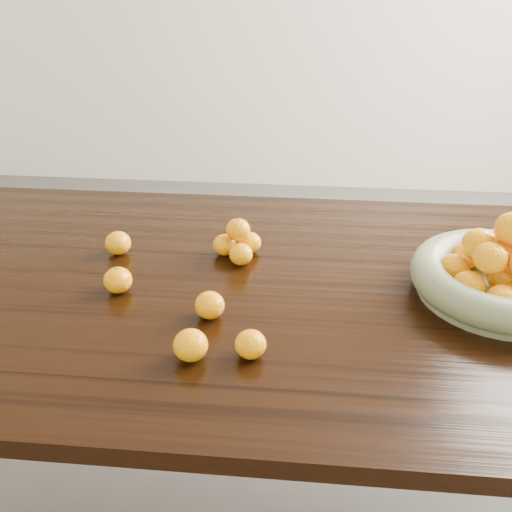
# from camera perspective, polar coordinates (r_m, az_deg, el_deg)

# --- Properties ---
(ground) EXTENTS (5.00, 5.00, 0.00)m
(ground) POSITION_cam_1_polar(r_m,az_deg,el_deg) (1.79, 1.43, -23.69)
(ground) COLOR #4C4A47
(ground) RESTS_ON ground
(dining_table) EXTENTS (2.00, 1.00, 0.75)m
(dining_table) POSITION_cam_1_polar(r_m,az_deg,el_deg) (1.33, 1.77, -6.07)
(dining_table) COLOR black
(dining_table) RESTS_ON ground
(fruit_bowl) EXTENTS (0.38, 0.38, 0.19)m
(fruit_bowl) POSITION_cam_1_polar(r_m,az_deg,el_deg) (1.33, 23.38, -1.78)
(fruit_bowl) COLOR #707A59
(fruit_bowl) RESTS_ON dining_table
(orange_pyramid) EXTENTS (0.12, 0.12, 0.10)m
(orange_pyramid) POSITION_cam_1_polar(r_m,az_deg,el_deg) (1.37, -1.78, 1.35)
(orange_pyramid) COLOR #FFA407
(orange_pyramid) RESTS_ON dining_table
(loose_orange_0) EXTENTS (0.06, 0.06, 0.06)m
(loose_orange_0) POSITION_cam_1_polar(r_m,az_deg,el_deg) (1.28, -13.64, -2.36)
(loose_orange_0) COLOR #FFA407
(loose_orange_0) RESTS_ON dining_table
(loose_orange_1) EXTENTS (0.06, 0.06, 0.06)m
(loose_orange_1) POSITION_cam_1_polar(r_m,az_deg,el_deg) (1.16, -4.65, -4.92)
(loose_orange_1) COLOR #FFA407
(loose_orange_1) RESTS_ON dining_table
(loose_orange_2) EXTENTS (0.06, 0.06, 0.06)m
(loose_orange_2) POSITION_cam_1_polar(r_m,az_deg,el_deg) (1.05, -6.56, -8.85)
(loose_orange_2) COLOR #FFA407
(loose_orange_2) RESTS_ON dining_table
(loose_orange_3) EXTENTS (0.06, 0.06, 0.06)m
(loose_orange_3) POSITION_cam_1_polar(r_m,az_deg,el_deg) (1.43, -13.62, 1.27)
(loose_orange_3) COLOR #FFA407
(loose_orange_3) RESTS_ON dining_table
(loose_orange_4) EXTENTS (0.06, 0.06, 0.05)m
(loose_orange_4) POSITION_cam_1_polar(r_m,az_deg,el_deg) (1.06, -0.55, -8.82)
(loose_orange_4) COLOR #FFA407
(loose_orange_4) RESTS_ON dining_table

